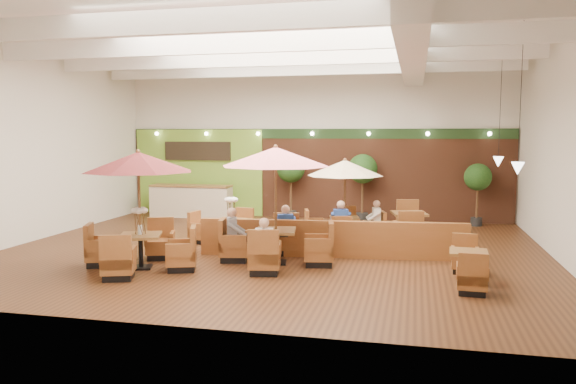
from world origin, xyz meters
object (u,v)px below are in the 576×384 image
(table_1, at_px, (276,184))
(table_5, at_px, (409,227))
(diner_0, at_px, (264,240))
(diner_1, at_px, (286,225))
(topiary_0, at_px, (291,171))
(booth_divider, at_px, (332,239))
(topiary_2, at_px, (478,179))
(diner_4, at_px, (375,216))
(topiary_1, at_px, (363,172))
(diner_3, at_px, (341,219))
(table_2, at_px, (345,184))
(service_counter, at_px, (191,201))
(table_3, at_px, (224,228))
(diner_2, at_px, (234,229))
(table_0, at_px, (139,189))
(table_4, at_px, (468,267))

(table_1, distance_m, table_5, 4.92)
(diner_0, xyz_separation_m, diner_1, (-0.00, 2.06, 0.00))
(table_5, relative_size, topiary_0, 1.24)
(table_5, bearing_deg, booth_divider, -137.25)
(topiary_2, xyz_separation_m, diner_4, (-3.11, -3.49, -0.82))
(topiary_1, relative_size, topiary_2, 1.13)
(diner_3, bearing_deg, table_2, 76.81)
(diner_4, bearing_deg, table_1, 135.37)
(table_5, distance_m, diner_0, 5.52)
(service_counter, height_order, diner_4, diner_4)
(diner_3, height_order, diner_4, diner_3)
(topiary_1, bearing_deg, table_3, -125.48)
(booth_divider, xyz_separation_m, diner_3, (0.03, 1.43, 0.30))
(booth_divider, xyz_separation_m, table_1, (-1.20, -0.93, 1.44))
(diner_0, distance_m, diner_3, 3.60)
(booth_divider, relative_size, table_2, 2.74)
(table_3, height_order, topiary_2, topiary_2)
(topiary_1, bearing_deg, diner_3, -92.40)
(service_counter, xyz_separation_m, diner_3, (6.06, -4.16, 0.17))
(service_counter, xyz_separation_m, topiary_0, (3.71, 0.20, 1.15))
(diner_3, bearing_deg, diner_1, -145.80)
(booth_divider, relative_size, diner_1, 8.31)
(table_2, height_order, table_5, table_2)
(table_1, height_order, topiary_1, table_1)
(topiary_2, relative_size, diner_0, 2.62)
(diner_2, bearing_deg, topiary_0, 161.81)
(booth_divider, relative_size, topiary_0, 2.85)
(diner_4, bearing_deg, diner_3, 123.30)
(service_counter, distance_m, table_5, 8.40)
(table_5, xyz_separation_m, diner_2, (-4.06, -3.57, 0.38))
(service_counter, distance_m, diner_1, 7.32)
(booth_divider, distance_m, diner_2, 2.43)
(table_5, relative_size, diner_0, 3.64)
(booth_divider, bearing_deg, table_0, -158.50)
(service_counter, bearing_deg, table_2, -28.51)
(service_counter, xyz_separation_m, topiary_1, (6.25, 0.20, 1.17))
(table_3, bearing_deg, diner_4, 27.87)
(table_4, distance_m, diner_4, 4.60)
(service_counter, relative_size, table_5, 1.04)
(diner_4, bearing_deg, topiary_2, -53.36)
(service_counter, height_order, table_0, table_0)
(service_counter, distance_m, diner_3, 7.35)
(table_1, bearing_deg, table_2, 59.00)
(service_counter, xyz_separation_m, diner_4, (6.93, -3.29, 0.15))
(table_5, bearing_deg, diner_0, -135.83)
(booth_divider, distance_m, table_4, 3.54)
(table_2, xyz_separation_m, table_4, (3.06, -4.02, -1.31))
(diner_0, bearing_deg, table_0, 172.52)
(table_3, relative_size, diner_3, 3.05)
(table_0, bearing_deg, diner_1, 17.38)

